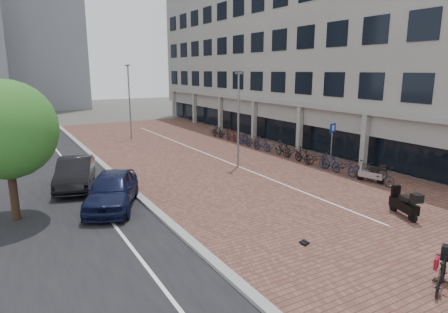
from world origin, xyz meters
TOP-DOWN VIEW (x-y plane):
  - ground at (0.00, 0.00)m, footprint 140.00×140.00m
  - plaza_brick at (2.00, 12.00)m, footprint 14.50×42.00m
  - street_asphalt at (-9.00, 12.00)m, footprint 8.00×50.00m
  - curb at (-5.10, 12.00)m, footprint 0.35×42.00m
  - lane_line at (-7.00, 12.00)m, footprint 0.12×44.00m
  - parking_line at (2.20, 12.00)m, footprint 0.10×30.00m
  - office_building at (12.97, 16.00)m, footprint 8.40×40.00m
  - car_navy at (-6.50, 4.56)m, footprint 3.69×5.09m
  - car_dark at (-7.39, 8.44)m, footprint 2.83×4.95m
  - hero_bike at (-0.41, -6.64)m, footprint 1.63×1.03m
  - shoes at (-1.70, -2.59)m, footprint 0.42×0.36m
  - scooter_front at (6.53, 1.49)m, footprint 0.90×1.64m
  - scooter_mid at (3.58, -2.60)m, footprint 1.10×1.85m
  - parking_sign at (7.50, 5.43)m, footprint 0.56×0.14m
  - lamp_near at (2.11, 7.92)m, footprint 0.12×0.12m
  - lamp_far at (-0.63, 21.21)m, footprint 0.12×0.12m
  - street_tree at (-10.18, 5.16)m, footprint 3.87×3.87m
  - bike_row at (6.48, 10.20)m, footprint 1.18×20.42m

SIDE VIEW (x-z plane):
  - ground at x=0.00m, z-range 0.00..0.00m
  - street_asphalt at x=-9.00m, z-range -0.01..0.02m
  - plaza_brick at x=2.00m, z-range -0.01..0.03m
  - lane_line at x=-7.00m, z-range 0.02..0.02m
  - parking_line at x=2.20m, z-range 0.03..0.04m
  - shoes at x=-1.70m, z-range 0.00..0.10m
  - curb at x=-5.10m, z-range 0.00..0.14m
  - hero_bike at x=-0.41m, z-range -0.06..1.05m
  - bike_row at x=6.48m, z-range 0.00..1.05m
  - scooter_front at x=6.53m, z-range 0.00..1.07m
  - scooter_mid at x=3.58m, z-range 0.00..1.21m
  - car_dark at x=-7.39m, z-range 0.00..1.54m
  - car_navy at x=-6.50m, z-range 0.00..1.61m
  - parking_sign at x=7.50m, z-range 0.49..3.17m
  - lamp_near at x=2.11m, z-range 0.00..5.76m
  - lamp_far at x=-0.63m, z-range 0.00..6.32m
  - street_tree at x=-10.18m, z-range 0.76..6.39m
  - office_building at x=12.97m, z-range 0.94..15.94m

